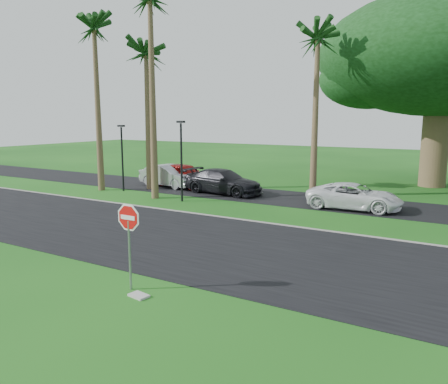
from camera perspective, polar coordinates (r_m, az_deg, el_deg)
name	(u,v)px	position (r m, az deg, el deg)	size (l,w,h in m)	color
ground	(179,258)	(15.47, -5.86, -8.52)	(120.00, 120.00, 0.00)	#134912
road	(210,243)	(17.04, -1.87, -6.71)	(120.00, 8.00, 0.02)	black
parking_strip	(304,200)	(26.29, 10.42, -1.00)	(120.00, 5.00, 0.02)	black
curb	(256,222)	(20.46, 4.20, -3.86)	(120.00, 0.12, 0.06)	gray
stop_sign_near	(129,229)	(12.44, -12.32, -4.72)	(1.05, 0.07, 2.62)	gray
palm_left_far	(94,32)	(30.56, -16.60, 19.34)	(5.00, 5.00, 11.50)	brown
palm_left_mid	(146,57)	(30.09, -10.14, 16.94)	(5.00, 5.00, 10.00)	brown
palm_left_near	(150,4)	(27.06, -9.65, 23.01)	(5.00, 5.00, 12.50)	brown
palm_center	(318,42)	(27.60, 12.16, 18.56)	(5.00, 5.00, 10.50)	brown
canopy_tree	(442,55)	(34.18, 26.59, 15.66)	(16.50, 16.50, 13.12)	brown
streetlight_left	(122,153)	(29.48, -13.16, 4.94)	(0.45, 0.25, 4.34)	black
streetlight_right	(181,156)	(25.19, -5.59, 4.73)	(0.45, 0.25, 4.64)	black
car_silver	(169,176)	(30.79, -7.18, 2.06)	(1.61, 4.61, 1.52)	#A7A9AE
car_red	(183,175)	(30.77, -5.33, 2.21)	(1.95, 4.84, 1.65)	maroon
car_dark	(223,182)	(27.86, -0.09, 1.35)	(2.15, 5.28, 1.53)	black
car_minivan	(354,197)	(24.11, 16.66, -0.59)	(2.26, 4.90, 1.36)	white
utility_slab	(139,296)	(12.46, -11.07, -13.13)	(0.55, 0.35, 0.06)	#A8A69F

